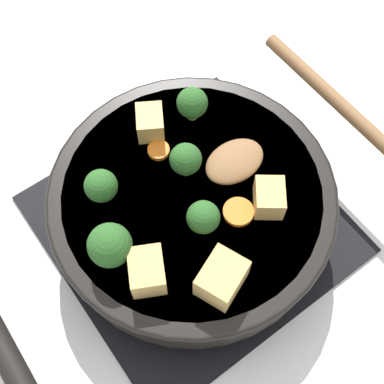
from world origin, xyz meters
name	(u,v)px	position (x,y,z in m)	size (l,w,h in m)	color
ground_plane	(192,224)	(0.00, 0.00, 0.00)	(2.40, 2.40, 0.00)	silver
front_burner_grate	(192,220)	(0.00, 0.00, 0.01)	(0.31, 0.31, 0.03)	black
skillet_pan	(190,204)	(0.00, 0.00, 0.06)	(0.31, 0.40, 0.06)	black
wooden_spoon	(288,124)	(0.00, 0.13, 0.09)	(0.21, 0.18, 0.02)	brown
tofu_cube_center_large	(147,271)	(0.05, -0.09, 0.10)	(0.04, 0.03, 0.03)	tan
tofu_cube_near_handle	(269,198)	(0.06, 0.05, 0.10)	(0.04, 0.03, 0.03)	tan
tofu_cube_east_chunk	(222,278)	(0.10, -0.04, 0.10)	(0.04, 0.04, 0.04)	tan
tofu_cube_west_chunk	(150,123)	(-0.09, 0.01, 0.10)	(0.04, 0.03, 0.03)	tan
broccoli_floret_near_spoon	(110,245)	(0.01, -0.10, 0.11)	(0.04, 0.04, 0.05)	#709956
broccoli_floret_center_top	(203,218)	(0.04, -0.01, 0.11)	(0.03, 0.03, 0.04)	#709956
broccoli_floret_east_rim	(192,103)	(-0.08, 0.06, 0.11)	(0.03, 0.03, 0.04)	#709956
broccoli_floret_west_rim	(101,186)	(-0.05, -0.08, 0.11)	(0.03, 0.03, 0.04)	#709956
broccoli_floret_north_edge	(186,160)	(-0.02, 0.01, 0.11)	(0.03, 0.03, 0.04)	#709956
carrot_slice_orange_thin	(159,150)	(-0.06, 0.00, 0.09)	(0.02, 0.02, 0.01)	orange
carrot_slice_near_center	(238,212)	(0.05, 0.02, 0.09)	(0.03, 0.03, 0.01)	orange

